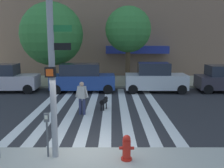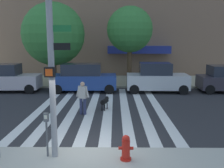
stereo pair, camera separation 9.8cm
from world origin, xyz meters
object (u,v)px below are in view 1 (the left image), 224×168
(street_tree_middle, at_px, (129,30))
(street_tree_nearest, at_px, (53,34))
(pedestrian_dog_walker, at_px, (83,96))
(fire_hydrant, at_px, (127,148))
(parked_car_behind_first, at_px, (83,78))
(parking_meter_curbside, at_px, (48,129))
(parked_car_third_in_line, at_px, (156,78))
(dog_on_leash, at_px, (105,101))
(parked_car_near_curb, at_px, (4,79))
(traffic_light_pole, at_px, (52,44))

(street_tree_middle, bearing_deg, street_tree_nearest, -175.62)
(pedestrian_dog_walker, bearing_deg, street_tree_nearest, 112.34)
(fire_hydrant, relative_size, parked_car_behind_first, 0.17)
(pedestrian_dog_walker, bearing_deg, parking_meter_curbside, -95.34)
(parked_car_third_in_line, height_order, street_tree_middle, street_tree_middle)
(street_tree_nearest, relative_size, pedestrian_dog_walker, 3.90)
(dog_on_leash, bearing_deg, street_tree_nearest, 121.70)
(parking_meter_curbside, distance_m, street_tree_nearest, 13.31)
(street_tree_middle, bearing_deg, fire_hydrant, -93.65)
(parked_car_near_curb, bearing_deg, parked_car_third_in_line, 0.02)
(dog_on_leash, bearing_deg, parked_car_near_curb, 147.34)
(parked_car_behind_first, bearing_deg, pedestrian_dog_walker, -83.46)
(parked_car_third_in_line, bearing_deg, street_tree_middle, 124.37)
(parked_car_near_curb, height_order, parked_car_third_in_line, parked_car_third_in_line)
(parked_car_behind_first, xyz_separation_m, street_tree_nearest, (-2.55, 2.17, 3.13))
(traffic_light_pole, height_order, fire_hydrant, traffic_light_pole)
(traffic_light_pole, distance_m, dog_on_leash, 6.71)
(traffic_light_pole, relative_size, parking_meter_curbside, 4.26)
(parked_car_behind_first, height_order, pedestrian_dog_walker, parked_car_behind_first)
(parked_car_near_curb, relative_size, street_tree_middle, 0.79)
(parked_car_behind_first, distance_m, street_tree_nearest, 4.58)
(parked_car_behind_first, bearing_deg, street_tree_middle, 37.69)
(street_tree_middle, distance_m, dog_on_leash, 8.53)
(fire_hydrant, relative_size, street_tree_nearest, 0.12)
(traffic_light_pole, xyz_separation_m, parked_car_third_in_line, (4.78, 10.54, -2.55))
(street_tree_middle, bearing_deg, parking_meter_curbside, -103.75)
(fire_hydrant, bearing_deg, street_tree_middle, 86.35)
(street_tree_nearest, xyz_separation_m, street_tree_middle, (5.94, 0.45, 0.35))
(fire_hydrant, distance_m, street_tree_nearest, 14.29)
(dog_on_leash, bearing_deg, pedestrian_dog_walker, -139.81)
(fire_hydrant, height_order, street_tree_middle, street_tree_middle)
(traffic_light_pole, height_order, dog_on_leash, traffic_light_pole)
(street_tree_middle, xyz_separation_m, dog_on_leash, (-1.70, -7.33, -4.01))
(parked_car_third_in_line, xyz_separation_m, street_tree_nearest, (-7.73, 2.16, 3.13))
(street_tree_nearest, bearing_deg, parked_car_near_curb, -145.03)
(parked_car_behind_first, distance_m, dog_on_leash, 5.03)
(fire_hydrant, bearing_deg, dog_on_leash, 98.06)
(parked_car_behind_first, relative_size, parked_car_third_in_line, 1.05)
(street_tree_middle, xyz_separation_m, pedestrian_dog_walker, (-2.75, -8.22, -3.53))
(parked_car_behind_first, bearing_deg, dog_on_leash, -70.19)
(traffic_light_pole, xyz_separation_m, street_tree_middle, (2.98, 13.15, 0.93))
(street_tree_nearest, bearing_deg, parking_meter_curbside, -77.82)
(fire_hydrant, bearing_deg, street_tree_nearest, 111.60)
(parked_car_behind_first, xyz_separation_m, pedestrian_dog_walker, (0.64, -5.60, -0.05))
(fire_hydrant, distance_m, street_tree_middle, 13.92)
(fire_hydrant, relative_size, parked_car_third_in_line, 0.18)
(street_tree_nearest, height_order, street_tree_middle, street_tree_nearest)
(traffic_light_pole, relative_size, dog_on_leash, 6.06)
(traffic_light_pole, height_order, parking_meter_curbside, traffic_light_pole)
(parked_car_near_curb, height_order, dog_on_leash, parked_car_near_curb)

